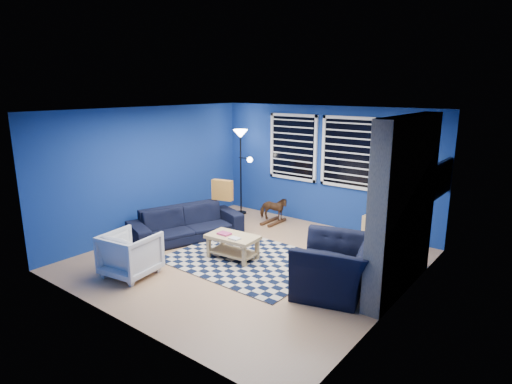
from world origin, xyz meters
TOP-DOWN VIEW (x-y plane):
  - floor at (0.00, 0.00)m, footprint 5.00×5.00m
  - ceiling at (0.00, 0.00)m, footprint 5.00×5.00m
  - wall_back at (0.00, 2.50)m, footprint 5.00×0.00m
  - wall_left at (-2.50, 0.00)m, footprint 0.00×5.00m
  - wall_right at (2.50, 0.00)m, footprint 0.00×5.00m
  - fireplace at (2.36, 0.50)m, footprint 0.65×2.00m
  - window_left at (-0.75, 2.46)m, footprint 1.17×0.06m
  - window_right at (0.55, 2.46)m, footprint 1.17×0.06m
  - tv at (2.45, 2.00)m, footprint 0.07×1.00m
  - rug at (-0.01, -0.00)m, footprint 2.53×2.03m
  - sofa at (-1.61, 0.09)m, footprint 2.28×1.49m
  - armchair_big at (1.67, -0.13)m, footprint 1.43×1.33m
  - armchair_bent at (-1.09, -1.57)m, footprint 0.84×0.86m
  - rocking_horse at (-0.86, 1.91)m, footprint 0.50×0.66m
  - coffee_table at (-0.26, -0.11)m, footprint 0.91×0.57m
  - cabinet at (1.39, 2.25)m, footprint 0.63×0.47m
  - floor_lamp at (-1.87, 2.06)m, footprint 0.53×0.33m
  - throw_pillow at (-1.46, 0.97)m, footprint 0.45×0.23m

SIDE VIEW (x-z plane):
  - floor at x=0.00m, z-range 0.00..0.00m
  - rug at x=-0.01m, z-range 0.00..0.02m
  - cabinet at x=1.39m, z-range -0.03..0.54m
  - coffee_table at x=-0.26m, z-range 0.08..0.52m
  - sofa at x=-1.61m, z-range 0.00..0.62m
  - rocking_horse at x=-0.86m, z-range 0.07..0.58m
  - armchair_bent at x=-1.09m, z-range 0.00..0.69m
  - armchair_big at x=1.67m, z-range 0.00..0.77m
  - throw_pillow at x=-1.46m, z-range 0.62..1.03m
  - fireplace at x=2.36m, z-range -0.05..2.45m
  - wall_back at x=0.00m, z-range -1.25..3.75m
  - wall_left at x=-2.50m, z-range -1.25..3.75m
  - wall_right at x=2.50m, z-range -1.25..3.75m
  - tv at x=2.45m, z-range 1.11..1.69m
  - floor_lamp at x=-1.87m, z-range 0.62..2.56m
  - window_left at x=-0.75m, z-range 0.89..2.31m
  - window_right at x=0.55m, z-range 0.89..2.31m
  - ceiling at x=0.00m, z-range 2.50..2.50m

